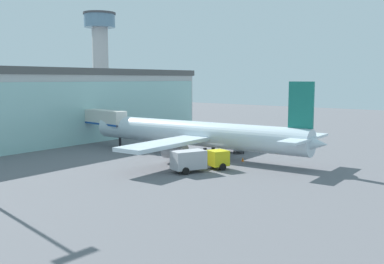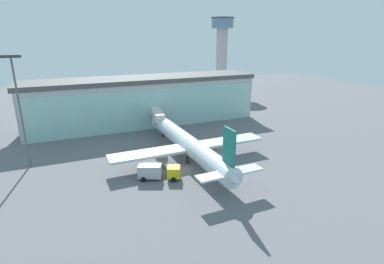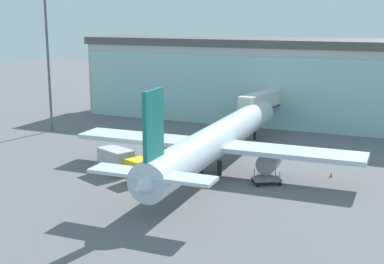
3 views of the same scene
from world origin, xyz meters
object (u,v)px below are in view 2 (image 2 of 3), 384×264
object	(u,v)px
airplane	(188,144)
catering_truck	(158,171)
control_tower	(222,46)
apron_light_mast	(19,104)
jet_bridge	(157,115)
baggage_cart	(224,157)
safety_cone_nose	(206,171)
safety_cone_wingtip	(234,146)

from	to	relation	value
airplane	catering_truck	distance (m)	10.50
airplane	control_tower	bearing A→B (deg)	-34.18
airplane	catering_truck	xyz separation A→B (m)	(-8.02, -6.52, -1.85)
airplane	apron_light_mast	bearing A→B (deg)	71.83
jet_bridge	catering_truck	xyz separation A→B (m)	(-6.67, -26.43, -3.19)
baggage_cart	safety_cone_nose	distance (m)	7.21
control_tower	jet_bridge	bearing A→B (deg)	-129.68
catering_truck	safety_cone_nose	distance (m)	9.15
baggage_cart	safety_cone_wingtip	size ratio (longest dim) A/B	5.85
control_tower	safety_cone_nose	world-z (taller)	control_tower
jet_bridge	apron_light_mast	world-z (taller)	apron_light_mast
control_tower	safety_cone_nose	xyz separation A→B (m)	(-41.91, -80.46, -19.57)
baggage_cart	safety_cone_nose	world-z (taller)	baggage_cart
airplane	safety_cone_wingtip	world-z (taller)	airplane
baggage_cart	jet_bridge	bearing A→B (deg)	-104.47
apron_light_mast	jet_bridge	bearing A→B (deg)	23.34
jet_bridge	baggage_cart	bearing A→B (deg)	-154.40
catering_truck	safety_cone_nose	world-z (taller)	catering_truck
apron_light_mast	airplane	bearing A→B (deg)	-14.36
airplane	baggage_cart	size ratio (longest dim) A/B	12.18
baggage_cart	safety_cone_wingtip	distance (m)	7.58
control_tower	apron_light_mast	xyz separation A→B (m)	(-72.75, -65.67, -7.61)
baggage_cart	apron_light_mast	bearing A→B (deg)	-49.93
safety_cone_nose	safety_cone_wingtip	xyz separation A→B (m)	(11.04, 9.78, 0.00)
control_tower	safety_cone_nose	bearing A→B (deg)	-117.51
control_tower	airplane	bearing A→B (deg)	-120.36
baggage_cart	safety_cone_wingtip	world-z (taller)	baggage_cart
safety_cone_wingtip	apron_light_mast	bearing A→B (deg)	173.18
control_tower	airplane	size ratio (longest dim) A/B	0.81
airplane	baggage_cart	distance (m)	7.79
jet_bridge	control_tower	distance (m)	71.00
catering_truck	baggage_cart	distance (m)	15.25
jet_bridge	safety_cone_wingtip	xyz separation A→B (m)	(13.41, -17.29, -4.38)
airplane	catering_truck	bearing A→B (deg)	125.32
apron_light_mast	safety_cone_nose	size ratio (longest dim) A/B	38.00
baggage_cart	airplane	bearing A→B (deg)	-56.34
jet_bridge	safety_cone_nose	bearing A→B (deg)	-168.98
jet_bridge	catering_truck	world-z (taller)	jet_bridge
airplane	safety_cone_nose	world-z (taller)	airplane
safety_cone_wingtip	catering_truck	bearing A→B (deg)	-155.54
jet_bridge	apron_light_mast	size ratio (longest dim) A/B	0.58
control_tower	baggage_cart	distance (m)	86.42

